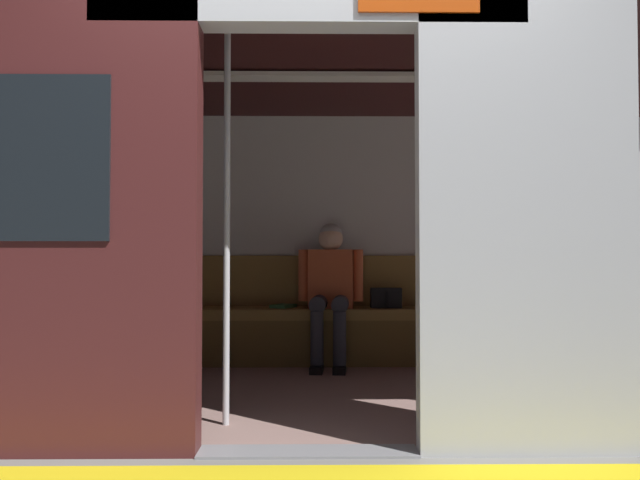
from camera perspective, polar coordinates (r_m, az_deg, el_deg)
ground_plane at (r=3.08m, az=-1.07°, el=-18.71°), size 60.00×60.00×0.00m
platform_edge_strip at (r=2.79m, az=-1.12°, el=-20.45°), size 8.00×0.24×0.01m
train_car at (r=4.30m, az=-1.87°, el=6.96°), size 6.40×2.95×2.31m
bench_seat at (r=5.40m, az=-0.89°, el=-7.38°), size 2.80×0.44×0.48m
person_seated at (r=5.33m, az=0.94°, el=-3.92°), size 0.55×0.69×1.21m
handbag at (r=5.45m, az=5.99°, el=-5.24°), size 0.26×0.15×0.17m
book at (r=5.46m, az=-3.34°, el=-5.98°), size 0.23×0.26×0.03m
grab_pole_door at (r=3.47m, az=-8.44°, el=1.39°), size 0.04×0.04×2.17m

